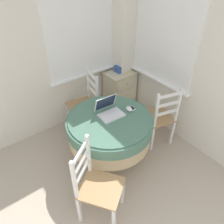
% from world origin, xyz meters
% --- Properties ---
extents(corner_room_shell, '(4.52, 4.93, 2.55)m').
position_xyz_m(corner_room_shell, '(1.34, 1.97, 1.28)').
color(corner_room_shell, silver).
rests_on(corner_room_shell, ground_plane).
extents(round_dining_table, '(1.08, 1.08, 0.72)m').
position_xyz_m(round_dining_table, '(1.12, 1.97, 0.56)').
color(round_dining_table, '#4C3D2D').
rests_on(round_dining_table, ground_plane).
extents(laptop, '(0.32, 0.29, 0.22)m').
position_xyz_m(laptop, '(1.17, 2.04, 0.77)').
color(laptop, silver).
rests_on(laptop, round_dining_table).
extents(computer_mouse, '(0.07, 0.10, 0.05)m').
position_xyz_m(computer_mouse, '(1.41, 1.94, 0.75)').
color(computer_mouse, white).
rests_on(computer_mouse, round_dining_table).
extents(cell_phone, '(0.07, 0.11, 0.01)m').
position_xyz_m(cell_phone, '(1.47, 1.95, 0.73)').
color(cell_phone, '#B2B7BC').
rests_on(cell_phone, round_dining_table).
extents(dining_chair_near_back_window, '(0.48, 0.45, 0.97)m').
position_xyz_m(dining_chair_near_back_window, '(1.23, 2.75, 0.46)').
color(dining_chair_near_back_window, '#A87F51').
rests_on(dining_chair_near_back_window, ground_plane).
extents(dining_chair_near_right_window, '(0.49, 0.51, 0.97)m').
position_xyz_m(dining_chair_near_right_window, '(1.89, 1.82, 0.46)').
color(dining_chair_near_right_window, '#A87F51').
rests_on(dining_chair_near_right_window, ground_plane).
extents(dining_chair_camera_near, '(0.56, 0.57, 0.97)m').
position_xyz_m(dining_chair_camera_near, '(0.55, 1.43, 0.46)').
color(dining_chair_camera_near, '#A87F51').
rests_on(dining_chair_camera_near, ground_plane).
extents(corner_cabinet, '(0.49, 0.41, 0.72)m').
position_xyz_m(corner_cabinet, '(1.99, 2.84, 0.36)').
color(corner_cabinet, beige).
rests_on(corner_cabinet, ground_plane).
extents(storage_box, '(0.16, 0.14, 0.11)m').
position_xyz_m(storage_box, '(2.01, 2.87, 0.77)').
color(storage_box, '#2D4C93').
rests_on(storage_box, corner_cabinet).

